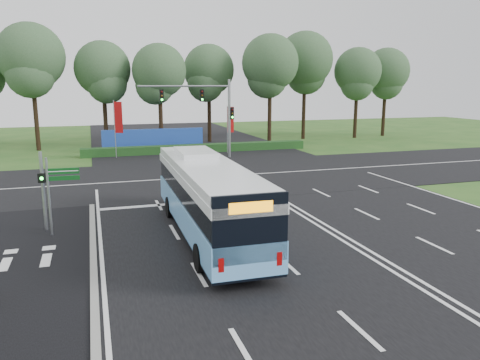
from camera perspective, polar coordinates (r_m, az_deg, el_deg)
name	(u,v)px	position (r m, az deg, el deg)	size (l,w,h in m)	color
ground	(308,220)	(23.27, 8.29, -4.88)	(120.00, 120.00, 0.00)	#26531B
road_main	(308,220)	(23.26, 8.29, -4.83)	(20.00, 120.00, 0.04)	black
road_cross	(236,175)	(34.14, -0.49, 0.57)	(120.00, 14.00, 0.05)	black
bike_path	(22,273)	(18.42, -25.01, -10.27)	(5.00, 18.00, 0.06)	black
kerb_strip	(94,265)	(18.22, -17.42, -9.82)	(0.25, 18.00, 0.12)	gray
city_bus	(208,197)	(20.25, -3.97, -2.12)	(2.79, 12.19, 3.49)	#6EB9FF
pedestrian_signal	(43,189)	(22.58, -22.88, -0.98)	(0.34, 0.43, 3.64)	gray
street_sign	(56,186)	(21.68, -21.51, -0.70)	(1.36, 0.17, 3.50)	gray
banner_flag_left	(117,121)	(43.28, -14.72, 6.95)	(0.73, 0.28, 5.16)	gray
banner_flag_mid	(230,122)	(45.03, -1.26, 7.03)	(0.67, 0.07, 4.56)	gray
traffic_light_gantry	(210,106)	(41.81, -3.71, 8.97)	(8.41, 0.28, 7.00)	gray
hedge	(198,148)	(46.02, -5.10, 3.86)	(22.00, 1.20, 0.80)	#193B15
blue_hoarding	(154,140)	(47.71, -10.49, 4.83)	(10.00, 0.30, 2.20)	#1F46AC
eucalyptus_row	(207,65)	(52.90, -4.10, 13.80)	(52.50, 10.00, 12.76)	black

